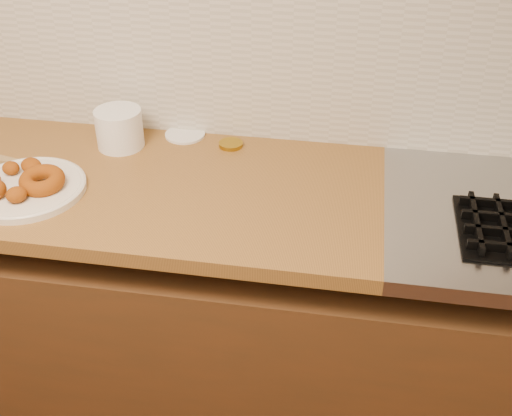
# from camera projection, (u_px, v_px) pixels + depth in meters

# --- Properties ---
(base_cabinet) EXTENTS (3.60, 0.60, 0.77)m
(base_cabinet) POSITION_uv_depth(u_px,v_px,m) (200.00, 326.00, 1.96)
(base_cabinet) COLOR #522E16
(base_cabinet) RESTS_ON floor
(backsplash) EXTENTS (3.60, 0.02, 0.60)m
(backsplash) POSITION_uv_depth(u_px,v_px,m) (211.00, 34.00, 1.75)
(backsplash) COLOR beige
(backsplash) RESTS_ON wall_back
(donut_plate) EXTENTS (0.30, 0.30, 0.02)m
(donut_plate) POSITION_uv_depth(u_px,v_px,m) (26.00, 189.00, 1.64)
(donut_plate) COLOR silver
(donut_plate) RESTS_ON butcher_block
(ring_donut) EXTENTS (0.15, 0.15, 0.05)m
(ring_donut) POSITION_uv_depth(u_px,v_px,m) (42.00, 180.00, 1.62)
(ring_donut) COLOR #8F3F06
(ring_donut) RESTS_ON donut_plate
(fried_dough_chunks) EXTENTS (0.15, 0.22, 0.05)m
(fried_dough_chunks) POSITION_uv_depth(u_px,v_px,m) (11.00, 180.00, 1.62)
(fried_dough_chunks) COLOR #8F3F06
(fried_dough_chunks) RESTS_ON donut_plate
(plastic_tub) EXTENTS (0.14, 0.14, 0.11)m
(plastic_tub) POSITION_uv_depth(u_px,v_px,m) (119.00, 128.00, 1.82)
(plastic_tub) COLOR white
(plastic_tub) RESTS_ON butcher_block
(tub_lid) EXTENTS (0.15, 0.15, 0.01)m
(tub_lid) POSITION_uv_depth(u_px,v_px,m) (185.00, 134.00, 1.90)
(tub_lid) COLOR white
(tub_lid) RESTS_ON butcher_block
(brass_jar_lid) EXTENTS (0.09, 0.09, 0.01)m
(brass_jar_lid) POSITION_uv_depth(u_px,v_px,m) (231.00, 144.00, 1.84)
(brass_jar_lid) COLOR #9F7D1A
(brass_jar_lid) RESTS_ON butcher_block
(wooden_utensil) EXTENTS (0.21, 0.07, 0.02)m
(wooden_utensil) POSITION_uv_depth(u_px,v_px,m) (20.00, 164.00, 1.74)
(wooden_utensil) COLOR olive
(wooden_utensil) RESTS_ON butcher_block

